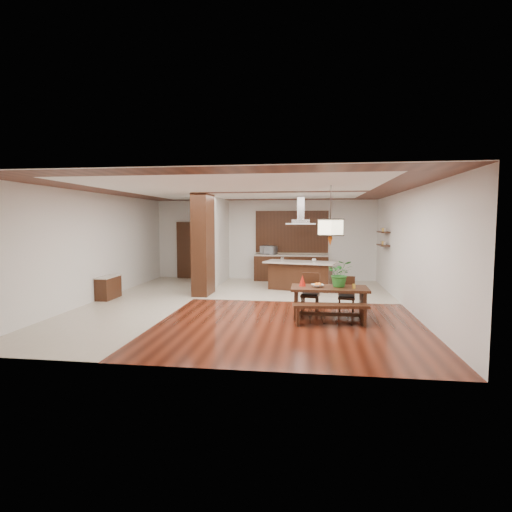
# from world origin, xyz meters

# --- Properties ---
(room_shell) EXTENTS (9.00, 9.04, 2.92)m
(room_shell) POSITION_xyz_m (0.00, 0.00, 2.06)
(room_shell) COLOR #38130A
(room_shell) RESTS_ON ground
(tile_hallway) EXTENTS (2.50, 9.00, 0.01)m
(tile_hallway) POSITION_xyz_m (-2.75, 0.00, 0.01)
(tile_hallway) COLOR beige
(tile_hallway) RESTS_ON ground
(tile_kitchen) EXTENTS (5.50, 4.00, 0.01)m
(tile_kitchen) POSITION_xyz_m (1.25, 2.50, 0.01)
(tile_kitchen) COLOR beige
(tile_kitchen) RESTS_ON ground
(soffit_band) EXTENTS (8.00, 9.00, 0.02)m
(soffit_band) POSITION_xyz_m (0.00, 0.00, 2.88)
(soffit_band) COLOR #36160D
(soffit_band) RESTS_ON room_shell
(partition_pier) EXTENTS (0.45, 1.00, 2.90)m
(partition_pier) POSITION_xyz_m (-1.40, 1.20, 1.45)
(partition_pier) COLOR black
(partition_pier) RESTS_ON ground
(partition_stub) EXTENTS (0.18, 2.40, 2.90)m
(partition_stub) POSITION_xyz_m (-1.40, 3.30, 1.45)
(partition_stub) COLOR silver
(partition_stub) RESTS_ON ground
(hallway_console) EXTENTS (0.37, 0.88, 0.63)m
(hallway_console) POSITION_xyz_m (-3.81, 0.20, 0.32)
(hallway_console) COLOR black
(hallway_console) RESTS_ON ground
(hallway_doorway) EXTENTS (1.10, 0.20, 2.10)m
(hallway_doorway) POSITION_xyz_m (-2.70, 4.40, 1.05)
(hallway_doorway) COLOR black
(hallway_doorway) RESTS_ON ground
(rear_counter) EXTENTS (2.60, 0.62, 0.95)m
(rear_counter) POSITION_xyz_m (1.00, 4.20, 0.48)
(rear_counter) COLOR black
(rear_counter) RESTS_ON ground
(kitchen_window) EXTENTS (2.60, 0.08, 1.50)m
(kitchen_window) POSITION_xyz_m (1.00, 4.46, 1.75)
(kitchen_window) COLOR brown
(kitchen_window) RESTS_ON room_shell
(shelf_lower) EXTENTS (0.26, 0.90, 0.04)m
(shelf_lower) POSITION_xyz_m (3.87, 2.60, 1.40)
(shelf_lower) COLOR black
(shelf_lower) RESTS_ON room_shell
(shelf_upper) EXTENTS (0.26, 0.90, 0.04)m
(shelf_upper) POSITION_xyz_m (3.87, 2.60, 1.80)
(shelf_upper) COLOR black
(shelf_upper) RESTS_ON room_shell
(dining_table) EXTENTS (1.66, 0.83, 0.69)m
(dining_table) POSITION_xyz_m (2.08, -1.21, 0.51)
(dining_table) COLOR black
(dining_table) RESTS_ON ground
(dining_bench) EXTENTS (1.57, 0.49, 0.43)m
(dining_bench) POSITION_xyz_m (2.08, -1.81, 0.22)
(dining_bench) COLOR black
(dining_bench) RESTS_ON ground
(dining_chair_left) EXTENTS (0.45, 0.45, 0.91)m
(dining_chair_left) POSITION_xyz_m (1.67, -0.70, 0.46)
(dining_chair_left) COLOR black
(dining_chair_left) RESTS_ON ground
(dining_chair_right) EXTENTS (0.41, 0.41, 0.85)m
(dining_chair_right) POSITION_xyz_m (2.50, -0.70, 0.43)
(dining_chair_right) COLOR black
(dining_chair_right) RESTS_ON ground
(pendant_lantern) EXTENTS (0.64, 0.64, 1.31)m
(pendant_lantern) POSITION_xyz_m (2.08, -1.21, 2.25)
(pendant_lantern) COLOR #FFF3C3
(pendant_lantern) RESTS_ON room_shell
(foliage_plant) EXTENTS (0.55, 0.48, 0.59)m
(foliage_plant) POSITION_xyz_m (2.31, -1.15, 0.99)
(foliage_plant) COLOR #256D24
(foliage_plant) RESTS_ON dining_table
(fruit_bowl) EXTENTS (0.33, 0.33, 0.06)m
(fruit_bowl) POSITION_xyz_m (1.82, -1.24, 0.72)
(fruit_bowl) COLOR #BEB2A6
(fruit_bowl) RESTS_ON dining_table
(napkin_cone) EXTENTS (0.16, 0.16, 0.24)m
(napkin_cone) POSITION_xyz_m (1.49, -1.14, 0.81)
(napkin_cone) COLOR #A9150C
(napkin_cone) RESTS_ON dining_table
(gold_ornament) EXTENTS (0.07, 0.07, 0.10)m
(gold_ornament) POSITION_xyz_m (2.59, -1.31, 0.74)
(gold_ornament) COLOR gold
(gold_ornament) RESTS_ON dining_table
(kitchen_island) EXTENTS (2.31, 1.40, 0.89)m
(kitchen_island) POSITION_xyz_m (1.37, 2.38, 0.46)
(kitchen_island) COLOR black
(kitchen_island) RESTS_ON ground
(range_hood) EXTENTS (0.90, 0.55, 0.87)m
(range_hood) POSITION_xyz_m (1.37, 2.39, 2.46)
(range_hood) COLOR silver
(range_hood) RESTS_ON room_shell
(island_cup) EXTENTS (0.16, 0.16, 0.10)m
(island_cup) POSITION_xyz_m (1.79, 2.28, 0.94)
(island_cup) COLOR white
(island_cup) RESTS_ON kitchen_island
(microwave) EXTENTS (0.63, 0.52, 0.30)m
(microwave) POSITION_xyz_m (0.19, 4.19, 1.10)
(microwave) COLOR silver
(microwave) RESTS_ON rear_counter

